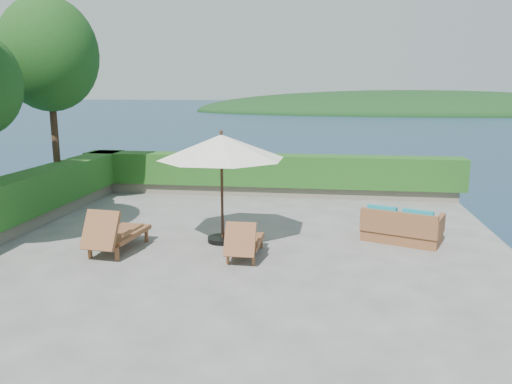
# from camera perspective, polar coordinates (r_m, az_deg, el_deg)

# --- Properties ---
(ground) EXTENTS (12.00, 12.00, 0.00)m
(ground) POSITION_cam_1_polar(r_m,az_deg,el_deg) (11.16, -2.12, -6.31)
(ground) COLOR gray
(ground) RESTS_ON ground
(foundation) EXTENTS (12.00, 12.00, 3.00)m
(foundation) POSITION_cam_1_polar(r_m,az_deg,el_deg) (11.74, -2.06, -13.54)
(foundation) COLOR #534C42
(foundation) RESTS_ON ocean
(ocean) EXTENTS (600.00, 600.00, 0.00)m
(ocean) POSITION_cam_1_polar(r_m,az_deg,el_deg) (12.42, -2.01, -19.60)
(ocean) COLOR #162F45
(ocean) RESTS_ON ground
(offshore_island) EXTENTS (126.00, 57.60, 12.60)m
(offshore_island) POSITION_cam_1_polar(r_m,az_deg,el_deg) (152.35, 17.07, 8.71)
(offshore_island) COLOR black
(offshore_island) RESTS_ON ocean
(planter_wall_far) EXTENTS (12.00, 0.60, 0.36)m
(planter_wall_far) POSITION_cam_1_polar(r_m,az_deg,el_deg) (16.49, 1.34, 0.23)
(planter_wall_far) COLOR gray
(planter_wall_far) RESTS_ON ground
(planter_wall_left) EXTENTS (0.60, 12.00, 0.36)m
(planter_wall_left) POSITION_cam_1_polar(r_m,az_deg,el_deg) (13.28, -26.71, -3.85)
(planter_wall_left) COLOR gray
(planter_wall_left) RESTS_ON ground
(hedge_far) EXTENTS (12.40, 0.90, 1.00)m
(hedge_far) POSITION_cam_1_polar(r_m,az_deg,el_deg) (16.37, 1.35, 2.53)
(hedge_far) COLOR #164E16
(hedge_far) RESTS_ON planter_wall_far
(hedge_left) EXTENTS (0.90, 12.40, 1.00)m
(hedge_left) POSITION_cam_1_polar(r_m,az_deg,el_deg) (13.13, -26.98, -1.03)
(hedge_left) COLOR #164E16
(hedge_left) RESTS_ON planter_wall_left
(tree_far) EXTENTS (2.80, 2.80, 6.03)m
(tree_far) POSITION_cam_1_polar(r_m,az_deg,el_deg) (15.81, -22.64, 14.27)
(tree_far) COLOR #402818
(tree_far) RESTS_ON ground
(patio_umbrella) EXTENTS (3.78, 3.78, 2.57)m
(patio_umbrella) POSITION_cam_1_polar(r_m,az_deg,el_deg) (11.12, -3.98, 5.04)
(patio_umbrella) COLOR black
(patio_umbrella) RESTS_ON ground
(lounge_left) EXTENTS (0.92, 1.85, 1.03)m
(lounge_left) POSITION_cam_1_polar(r_m,az_deg,el_deg) (11.12, -15.81, -4.52)
(lounge_left) COLOR brown
(lounge_left) RESTS_ON ground
(lounge_right) EXTENTS (0.70, 1.51, 0.87)m
(lounge_right) POSITION_cam_1_polar(r_m,az_deg,el_deg) (10.37, -1.35, -5.63)
(lounge_right) COLOR brown
(lounge_right) RESTS_ON ground
(side_table) EXTENTS (0.54, 0.54, 0.45)m
(side_table) POSITION_cam_1_polar(r_m,az_deg,el_deg) (10.96, -2.08, -4.61)
(side_table) COLOR brown
(side_table) RESTS_ON ground
(wicker_loveseat) EXTENTS (1.93, 1.46, 0.85)m
(wicker_loveseat) POSITION_cam_1_polar(r_m,az_deg,el_deg) (11.91, 16.27, -3.97)
(wicker_loveseat) COLOR brown
(wicker_loveseat) RESTS_ON ground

